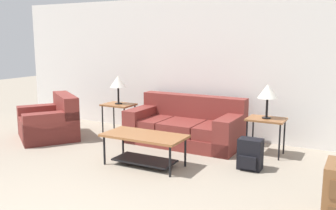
% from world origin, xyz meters
% --- Properties ---
extents(wall_back, '(8.92, 0.06, 2.60)m').
position_xyz_m(wall_back, '(0.00, 4.62, 1.30)').
color(wall_back, white).
rests_on(wall_back, ground_plane).
extents(couch, '(2.00, 1.02, 0.82)m').
position_xyz_m(couch, '(-0.14, 3.94, 0.29)').
color(couch, maroon).
rests_on(couch, ground_plane).
extents(armchair, '(1.46, 1.42, 0.80)m').
position_xyz_m(armchair, '(-2.53, 3.08, 0.28)').
color(armchair, maroon).
rests_on(armchair, ground_plane).
extents(coffee_table, '(1.21, 0.60, 0.47)m').
position_xyz_m(coffee_table, '(-0.16, 2.57, 0.34)').
color(coffee_table, '#935B33').
rests_on(coffee_table, ground_plane).
extents(side_table_left, '(0.59, 0.45, 0.59)m').
position_xyz_m(side_table_left, '(-1.56, 3.91, 0.53)').
color(side_table_left, '#935B33').
rests_on(side_table_left, ground_plane).
extents(side_table_right, '(0.59, 0.45, 0.59)m').
position_xyz_m(side_table_right, '(1.27, 3.91, 0.53)').
color(side_table_right, '#935B33').
rests_on(side_table_right, ground_plane).
extents(table_lamp_left, '(0.31, 0.31, 0.54)m').
position_xyz_m(table_lamp_left, '(-1.56, 3.91, 1.02)').
color(table_lamp_left, black).
rests_on(table_lamp_left, side_table_left).
extents(table_lamp_right, '(0.31, 0.31, 0.54)m').
position_xyz_m(table_lamp_right, '(1.27, 3.91, 1.02)').
color(table_lamp_right, black).
rests_on(table_lamp_right, side_table_right).
extents(backpack, '(0.33, 0.30, 0.44)m').
position_xyz_m(backpack, '(1.24, 3.13, 0.22)').
color(backpack, black).
rests_on(backpack, ground_plane).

